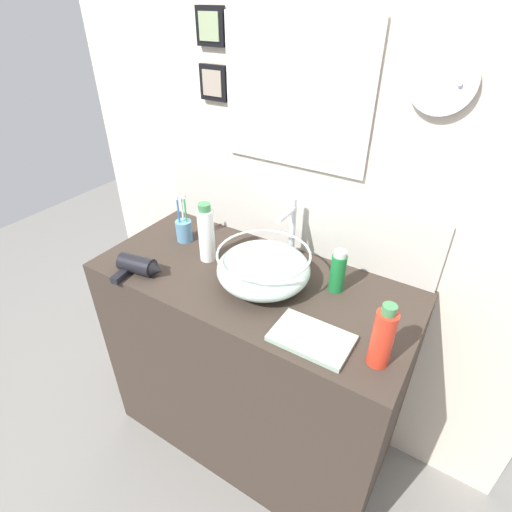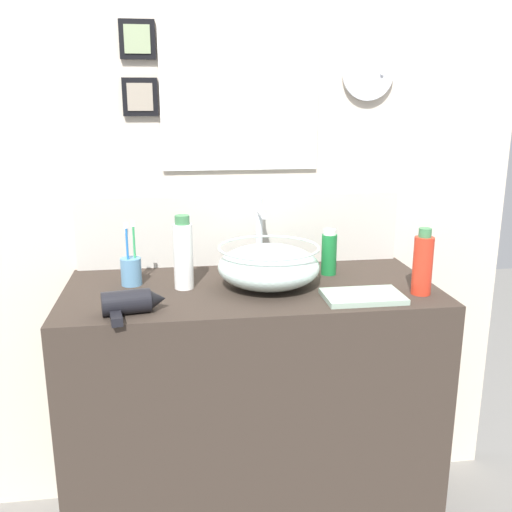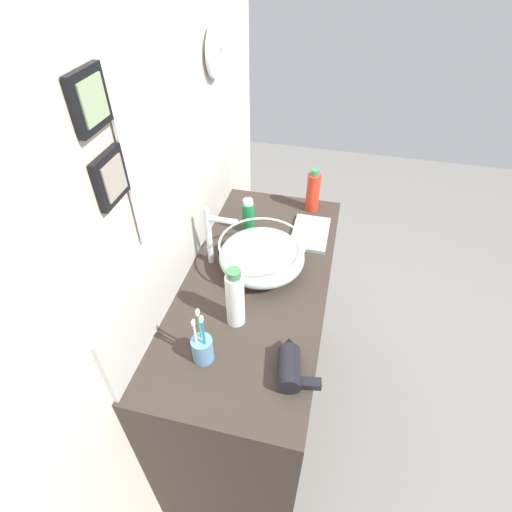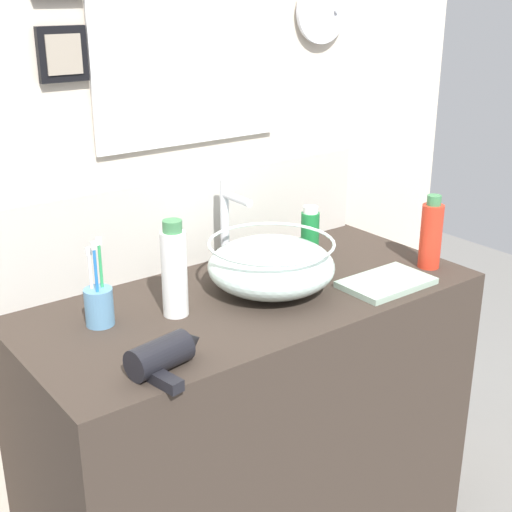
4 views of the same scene
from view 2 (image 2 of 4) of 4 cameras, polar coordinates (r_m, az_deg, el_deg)
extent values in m
cube|color=#382D26|center=(2.01, -0.48, -15.64)|extent=(1.18, 0.55, 0.92)
cube|color=beige|center=(2.06, -1.66, 5.90)|extent=(2.02, 0.06, 2.32)
cube|color=beige|center=(2.04, -1.52, 2.62)|extent=(1.15, 0.02, 0.25)
cube|color=white|center=(2.00, -1.55, 15.37)|extent=(0.48, 0.01, 0.41)
cube|color=white|center=(1.99, -1.52, 15.38)|extent=(0.54, 0.01, 0.47)
cylinder|color=silver|center=(2.08, 11.15, 17.46)|extent=(0.18, 0.01, 0.18)
cylinder|color=silver|center=(2.11, 12.22, 17.37)|extent=(0.01, 0.06, 0.01)
cube|color=black|center=(1.99, -11.79, 20.45)|extent=(0.11, 0.02, 0.12)
cube|color=gray|center=(1.98, -11.81, 20.47)|extent=(0.08, 0.01, 0.09)
cube|color=black|center=(1.98, -11.51, 15.32)|extent=(0.11, 0.02, 0.12)
cube|color=gray|center=(1.97, -11.52, 15.32)|extent=(0.08, 0.01, 0.09)
ellipsoid|color=silver|center=(1.80, 1.27, -1.07)|extent=(0.32, 0.32, 0.13)
torus|color=silver|center=(1.78, 1.28, 0.88)|extent=(0.32, 0.32, 0.01)
torus|color=#B2B7BC|center=(1.82, 1.26, -2.99)|extent=(0.12, 0.12, 0.01)
cylinder|color=silver|center=(1.98, 0.32, 1.75)|extent=(0.02, 0.02, 0.22)
cylinder|color=silver|center=(1.91, 0.57, 4.31)|extent=(0.02, 0.11, 0.02)
cylinder|color=silver|center=(1.96, 0.32, 5.33)|extent=(0.02, 0.02, 0.03)
cylinder|color=black|center=(1.62, -12.84, -4.52)|extent=(0.14, 0.09, 0.07)
cone|color=black|center=(1.63, -9.81, -4.26)|extent=(0.05, 0.06, 0.06)
cube|color=black|center=(1.58, -13.83, -5.96)|extent=(0.04, 0.09, 0.02)
cylinder|color=#598CB2|center=(1.87, -12.37, -1.53)|extent=(0.07, 0.07, 0.09)
cylinder|color=green|center=(1.86, -12.03, 0.11)|extent=(0.01, 0.01, 0.19)
cube|color=white|center=(1.84, -12.20, 3.17)|extent=(0.01, 0.01, 0.02)
cylinder|color=white|center=(1.87, -12.69, -0.18)|extent=(0.01, 0.01, 0.16)
cube|color=white|center=(1.85, -12.85, 2.54)|extent=(0.01, 0.01, 0.02)
cylinder|color=blue|center=(1.84, -12.70, -0.08)|extent=(0.01, 0.01, 0.18)
cube|color=white|center=(1.82, -12.88, 2.99)|extent=(0.01, 0.01, 0.02)
cylinder|color=red|center=(1.80, 16.32, -0.94)|extent=(0.06, 0.06, 0.18)
cylinder|color=#3F7F4C|center=(1.77, 16.56, 2.25)|extent=(0.04, 0.04, 0.03)
cylinder|color=white|center=(1.79, -7.28, -0.06)|extent=(0.06, 0.06, 0.21)
cylinder|color=#3F7F4C|center=(1.76, -7.40, 3.61)|extent=(0.05, 0.05, 0.03)
cylinder|color=#197233|center=(1.95, 7.31, 0.14)|extent=(0.05, 0.05, 0.14)
cylinder|color=silver|center=(1.93, 7.38, 2.40)|extent=(0.04, 0.04, 0.02)
cube|color=#99B29E|center=(1.73, 10.64, -3.98)|extent=(0.23, 0.15, 0.02)
camera|label=1|loc=(1.18, 44.58, 25.67)|focal=28.00mm
camera|label=3|loc=(1.74, -41.03, 28.21)|focal=28.00mm
camera|label=4|loc=(0.87, -73.82, 15.50)|focal=50.00mm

